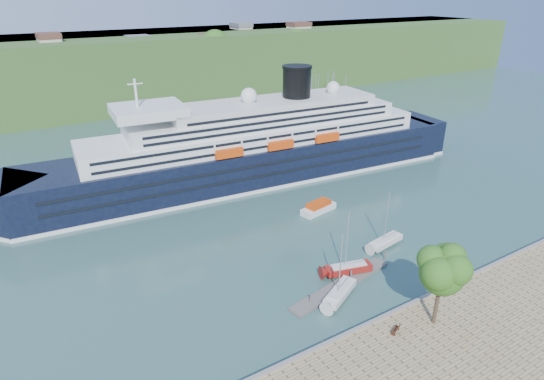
% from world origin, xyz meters
% --- Properties ---
extents(ground, '(400.00, 400.00, 0.00)m').
position_xyz_m(ground, '(0.00, 0.00, 0.00)').
color(ground, '#315852').
rests_on(ground, ground).
extents(far_hillside, '(400.00, 50.00, 24.00)m').
position_xyz_m(far_hillside, '(0.00, 145.00, 12.00)').
color(far_hillside, '#345421').
rests_on(far_hillside, ground).
extents(quay_coping, '(220.00, 0.50, 0.30)m').
position_xyz_m(quay_coping, '(0.00, -0.20, 1.15)').
color(quay_coping, slate).
rests_on(quay_coping, promenade).
extents(cruise_ship, '(110.00, 25.43, 24.48)m').
position_xyz_m(cruise_ship, '(6.58, 51.01, 12.24)').
color(cruise_ship, black).
rests_on(cruise_ship, ground).
extents(park_bench, '(1.75, 1.25, 1.04)m').
position_xyz_m(park_bench, '(-3.21, -2.97, 1.52)').
color(park_bench, '#4C2615').
rests_on(park_bench, promenade).
extents(promenade_tree, '(7.27, 7.27, 12.05)m').
position_xyz_m(promenade_tree, '(2.26, -4.20, 7.02)').
color(promenade_tree, '#2B5A17').
rests_on(promenade_tree, promenade).
extents(floating_pontoon, '(19.19, 5.48, 0.42)m').
position_xyz_m(floating_pontoon, '(-1.86, 8.86, 0.21)').
color(floating_pontoon, '#67635C').
rests_on(floating_pontoon, ground).
extents(sailboat_white_near, '(7.84, 5.33, 9.94)m').
position_xyz_m(sailboat_white_near, '(-3.86, 6.79, 4.97)').
color(sailboat_white_near, silver).
rests_on(sailboat_white_near, ground).
extents(sailboat_red, '(8.20, 4.21, 10.20)m').
position_xyz_m(sailboat_red, '(0.96, 10.71, 5.10)').
color(sailboat_red, maroon).
rests_on(sailboat_red, ground).
extents(sailboat_white_far, '(7.78, 3.22, 9.75)m').
position_xyz_m(sailboat_white_far, '(11.59, 13.66, 4.87)').
color(sailboat_white_far, silver).
rests_on(sailboat_white_far, ground).
extents(tender_launch, '(7.97, 3.94, 2.11)m').
position_xyz_m(tender_launch, '(9.85, 29.93, 1.05)').
color(tender_launch, '#CE3F0C').
rests_on(tender_launch, ground).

